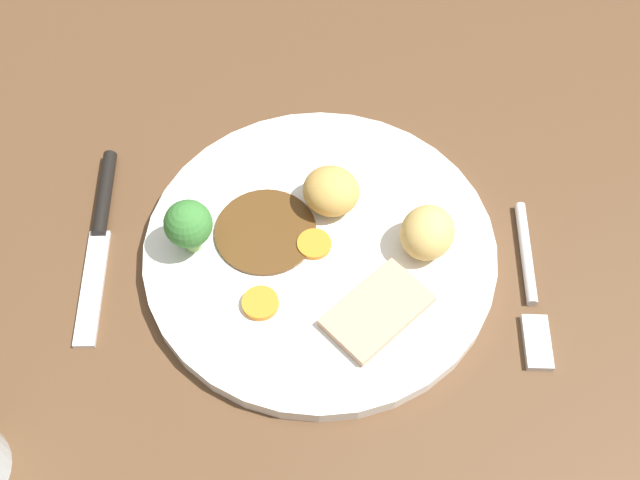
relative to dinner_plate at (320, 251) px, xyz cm
name	(u,v)px	position (x,y,z in cm)	size (l,w,h in cm)	color
dining_table	(360,266)	(-3.40, -0.10, -2.50)	(120.00, 84.00, 3.60)	brown
dinner_plate	(320,251)	(0.00, 0.00, 0.00)	(28.64, 28.64, 1.40)	white
gravy_pool	(266,231)	(4.46, -1.36, 0.85)	(8.34, 8.34, 0.30)	#563819
meat_slice_main	(377,311)	(-4.40, 6.02, 1.10)	(8.07, 4.80, 0.80)	tan
roast_potato_left	(331,191)	(-0.90, -4.24, 2.53)	(4.72, 4.48, 3.66)	tan
roast_potato_right	(427,232)	(-8.46, -0.11, 2.69)	(4.71, 4.24, 3.98)	#D8B260
carrot_coin_front	(314,248)	(0.46, 0.29, 0.93)	(2.79, 2.79, 0.45)	orange
carrot_coin_back	(260,303)	(4.57, 5.32, 0.97)	(2.87, 2.87, 0.53)	orange
broccoli_floret	(188,226)	(10.24, -0.02, 3.68)	(3.84, 3.84, 5.04)	#8CB766
fork	(530,287)	(-16.79, 3.07, -0.31)	(2.12, 15.28, 0.90)	silver
knife	(100,226)	(18.40, -2.56, -0.25)	(2.05, 18.54, 1.20)	black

